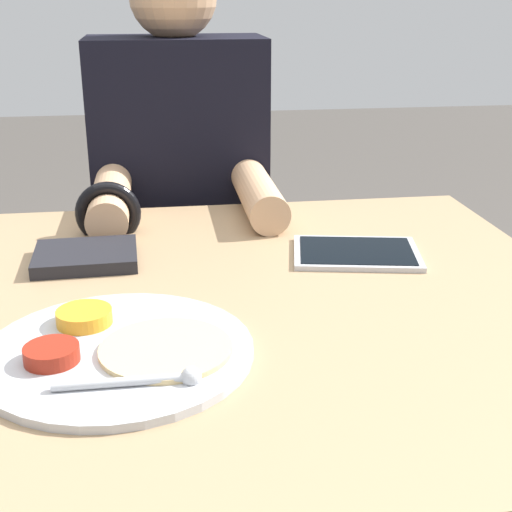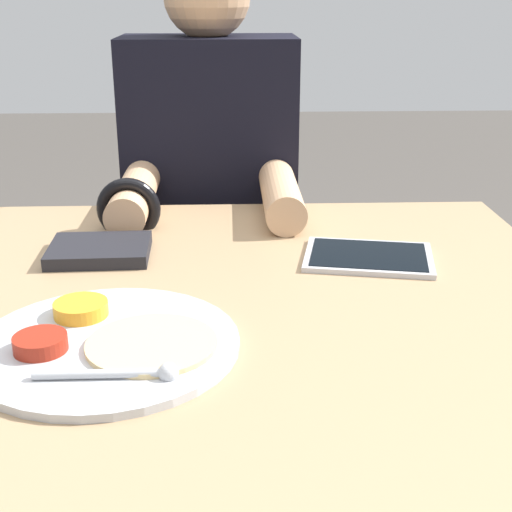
{
  "view_description": "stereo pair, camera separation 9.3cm",
  "coord_description": "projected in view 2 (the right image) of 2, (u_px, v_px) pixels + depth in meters",
  "views": [
    {
      "loc": [
        -0.07,
        -0.87,
        1.11
      ],
      "look_at": [
        0.06,
        -0.0,
        0.78
      ],
      "focal_mm": 50.0,
      "sensor_mm": 36.0,
      "label": 1
    },
    {
      "loc": [
        0.02,
        -0.88,
        1.11
      ],
      "look_at": [
        0.06,
        -0.0,
        0.78
      ],
      "focal_mm": 50.0,
      "sensor_mm": 36.0,
      "label": 2
    }
  ],
  "objects": [
    {
      "name": "thali_tray",
      "position": [
        107.0,
        342.0,
        0.82
      ],
      "size": [
        0.31,
        0.31,
        0.03
      ],
      "color": "#B7BABF",
      "rests_on": "dining_table"
    },
    {
      "name": "person_diner",
      "position": [
        212.0,
        254.0,
        1.58
      ],
      "size": [
        0.37,
        0.48,
        1.19
      ],
      "color": "black",
      "rests_on": "ground_plane"
    },
    {
      "name": "red_notebook",
      "position": [
        100.0,
        251.0,
        1.1
      ],
      "size": [
        0.16,
        0.13,
        0.02
      ],
      "color": "silver",
      "rests_on": "dining_table"
    },
    {
      "name": "tablet_device",
      "position": [
        368.0,
        257.0,
        1.09
      ],
      "size": [
        0.22,
        0.18,
        0.01
      ],
      "color": "#B7B7BC",
      "rests_on": "dining_table"
    }
  ]
}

